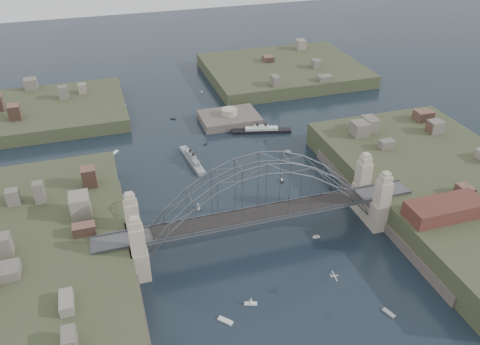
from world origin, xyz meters
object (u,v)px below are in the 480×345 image
naval_cruiser_far (119,114)px  bridge (262,201)px  fort_island (229,123)px  ocean_liner (262,131)px  wharf_shed (445,209)px  naval_cruiser_near (192,160)px

naval_cruiser_far → bridge: bearing=-72.6°
bridge → fort_island: 72.14m
bridge → ocean_liner: bearing=70.3°
ocean_liner → naval_cruiser_far: bearing=147.8°
bridge → fort_island: bearing=80.3°
wharf_shed → bridge: bearing=162.3°
bridge → naval_cruiser_far: size_ratio=4.97×
bridge → fort_island: (12.00, 70.00, -12.66)m
fort_island → ocean_liner: fort_island is taller
fort_island → naval_cruiser_far: fort_island is taller
naval_cruiser_far → ocean_liner: (48.51, -30.50, -0.06)m
fort_island → naval_cruiser_near: bearing=-128.5°
fort_island → ocean_liner: size_ratio=1.01×
wharf_shed → naval_cruiser_far: size_ratio=1.18×
fort_island → naval_cruiser_near: size_ratio=1.13×
fort_island → wharf_shed: wharf_shed is taller
bridge → wharf_shed: bridge is taller
naval_cruiser_far → wharf_shed: bearing=-55.0°
fort_island → wharf_shed: bearing=-69.1°
naval_cruiser_far → ocean_liner: naval_cruiser_far is taller
bridge → wharf_shed: (44.00, -14.00, -2.32)m
ocean_liner → naval_cruiser_near: bearing=-155.3°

